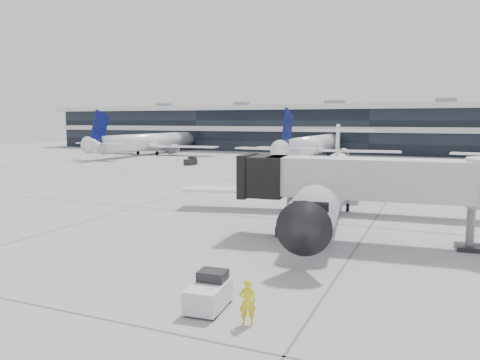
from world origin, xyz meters
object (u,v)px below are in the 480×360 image
at_px(regional_jet, 329,184).
at_px(jet_bridge, 389,180).
at_px(ramp_worker, 247,302).
at_px(baggage_tug, 209,293).

relative_size(regional_jet, jet_bridge, 1.83).
distance_m(jet_bridge, ramp_worker, 14.85).
bearing_deg(regional_jet, ramp_worker, -93.41).
relative_size(regional_jet, ramp_worker, 17.56).
height_order(jet_bridge, ramp_worker, jet_bridge).
distance_m(jet_bridge, baggage_tug, 14.80).
relative_size(ramp_worker, baggage_tug, 0.74).
xyz_separation_m(regional_jet, ramp_worker, (1.90, -22.11, -1.56)).
distance_m(regional_jet, jet_bridge, 9.82).
relative_size(jet_bridge, baggage_tug, 7.12).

